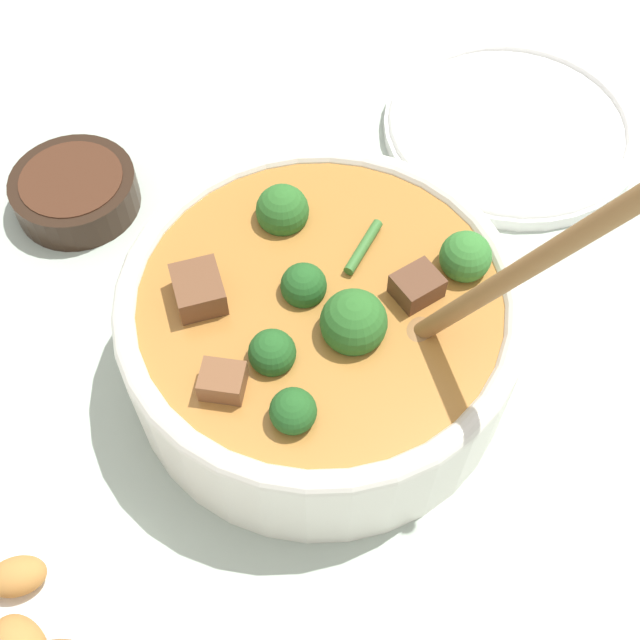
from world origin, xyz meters
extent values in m
plane|color=#ADBCAD|center=(0.00, 0.00, 0.00)|extent=(4.00, 4.00, 0.00)
cylinder|color=white|center=(0.00, 0.00, 0.04)|extent=(0.27, 0.27, 0.08)
torus|color=white|center=(0.00, 0.00, 0.08)|extent=(0.27, 0.27, 0.02)
cylinder|color=#B27533|center=(0.00, 0.00, 0.06)|extent=(0.24, 0.24, 0.06)
sphere|color=#2D6B28|center=(0.01, 0.03, 0.09)|extent=(0.04, 0.04, 0.04)
cylinder|color=#6B9956|center=(0.01, 0.03, 0.06)|extent=(0.01, 0.01, 0.02)
sphere|color=#2D6B28|center=(-0.05, -0.05, 0.09)|extent=(0.04, 0.04, 0.04)
cylinder|color=#6B9956|center=(-0.05, -0.05, 0.07)|extent=(0.01, 0.01, 0.02)
sphere|color=#387F33|center=(-0.06, 0.07, 0.10)|extent=(0.03, 0.03, 0.03)
cylinder|color=#6B9956|center=(-0.06, 0.07, 0.07)|extent=(0.01, 0.01, 0.02)
sphere|color=#235B23|center=(0.00, -0.01, 0.09)|extent=(0.03, 0.03, 0.03)
cylinder|color=#6B9956|center=(0.00, -0.01, 0.07)|extent=(0.01, 0.01, 0.01)
sphere|color=#235B23|center=(0.08, 0.02, 0.09)|extent=(0.03, 0.03, 0.03)
cylinder|color=#6B9956|center=(0.08, 0.02, 0.07)|extent=(0.01, 0.01, 0.01)
sphere|color=#235B23|center=(0.05, -0.01, 0.09)|extent=(0.03, 0.03, 0.03)
cylinder|color=#6B9956|center=(0.05, -0.01, 0.07)|extent=(0.01, 0.01, 0.01)
cube|color=brown|center=(0.03, -0.07, 0.09)|extent=(0.05, 0.05, 0.03)
cube|color=brown|center=(-0.03, 0.05, 0.09)|extent=(0.04, 0.04, 0.02)
cube|color=brown|center=(0.08, -0.02, 0.09)|extent=(0.03, 0.03, 0.02)
cylinder|color=#3D7533|center=(-0.05, 0.01, 0.09)|extent=(0.05, 0.01, 0.01)
ellipsoid|color=olive|center=(-0.01, 0.07, 0.08)|extent=(0.04, 0.03, 0.01)
cylinder|color=olive|center=(-0.01, 0.11, 0.17)|extent=(0.02, 0.11, 0.19)
cylinder|color=black|center=(-0.05, -0.25, 0.02)|extent=(0.10, 0.10, 0.03)
cylinder|color=#472819|center=(-0.05, -0.25, 0.03)|extent=(0.08, 0.08, 0.01)
cylinder|color=white|center=(-0.29, 0.05, 0.01)|extent=(0.23, 0.23, 0.01)
torus|color=white|center=(-0.29, 0.05, 0.01)|extent=(0.22, 0.22, 0.01)
ellipsoid|color=#BC7F3D|center=(0.22, -0.09, 0.02)|extent=(0.04, 0.04, 0.02)
camera|label=1|loc=(0.26, 0.13, 0.51)|focal=45.00mm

